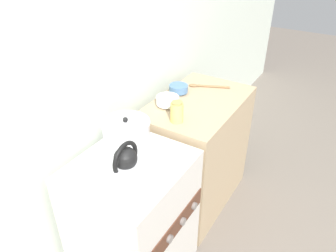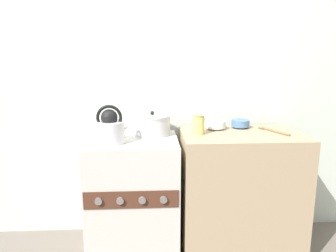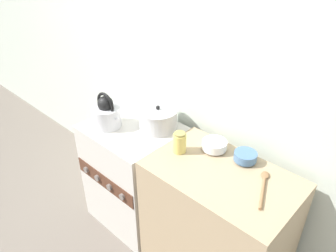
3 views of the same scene
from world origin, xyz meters
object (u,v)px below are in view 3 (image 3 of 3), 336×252
(cooking_pot, at_px, (158,119))
(small_ceramic_bowl, at_px, (245,156))
(kettle, at_px, (107,114))
(storage_jar, at_px, (180,142))
(stove, at_px, (135,174))
(enamel_bowl, at_px, (214,145))

(cooking_pot, distance_m, small_ceramic_bowl, 0.64)
(kettle, bearing_deg, cooking_pot, 38.42)
(small_ceramic_bowl, bearing_deg, storage_jar, -151.54)
(stove, distance_m, enamel_bowl, 0.76)
(storage_jar, bearing_deg, kettle, -172.14)
(kettle, xyz_separation_m, small_ceramic_bowl, (0.91, 0.26, -0.03))
(kettle, xyz_separation_m, cooking_pot, (0.27, 0.21, -0.02))
(small_ceramic_bowl, height_order, storage_jar, storage_jar)
(enamel_bowl, relative_size, small_ceramic_bowl, 1.14)
(enamel_bowl, distance_m, storage_jar, 0.21)
(kettle, relative_size, storage_jar, 1.92)
(kettle, bearing_deg, stove, 35.46)
(cooking_pot, bearing_deg, storage_jar, -23.60)
(kettle, height_order, small_ceramic_bowl, kettle)
(enamel_bowl, relative_size, storage_jar, 1.14)
(enamel_bowl, bearing_deg, small_ceramic_bowl, 8.63)
(enamel_bowl, height_order, small_ceramic_bowl, enamel_bowl)
(enamel_bowl, xyz_separation_m, storage_jar, (-0.14, -0.15, 0.03))
(kettle, relative_size, enamel_bowl, 1.68)
(storage_jar, bearing_deg, small_ceramic_bowl, 28.46)
(small_ceramic_bowl, bearing_deg, stove, -168.03)
(enamel_bowl, xyz_separation_m, small_ceramic_bowl, (0.19, 0.03, -0.00))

